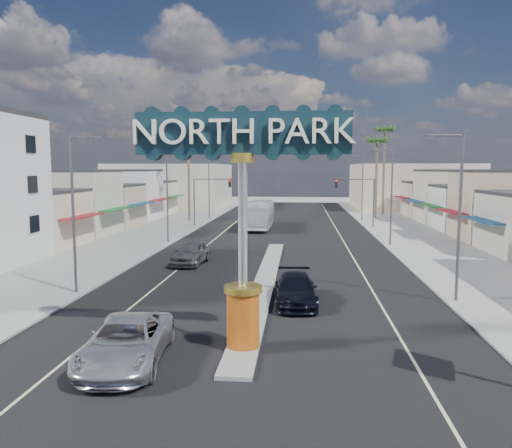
% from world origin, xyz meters
% --- Properties ---
extents(ground, '(160.00, 160.00, 0.00)m').
position_xyz_m(ground, '(0.00, 30.00, 0.00)').
color(ground, gray).
rests_on(ground, ground).
extents(road, '(20.00, 120.00, 0.01)m').
position_xyz_m(road, '(0.00, 30.00, 0.01)').
color(road, black).
rests_on(road, ground).
extents(median_island, '(1.30, 30.00, 0.16)m').
position_xyz_m(median_island, '(0.00, 14.00, 0.08)').
color(median_island, gray).
rests_on(median_island, ground).
extents(sidewalk_left, '(8.00, 120.00, 0.12)m').
position_xyz_m(sidewalk_left, '(-14.00, 30.00, 0.06)').
color(sidewalk_left, gray).
rests_on(sidewalk_left, ground).
extents(sidewalk_right, '(8.00, 120.00, 0.12)m').
position_xyz_m(sidewalk_right, '(14.00, 30.00, 0.06)').
color(sidewalk_right, gray).
rests_on(sidewalk_right, ground).
extents(storefront_row_left, '(12.00, 42.00, 6.00)m').
position_xyz_m(storefront_row_left, '(-24.00, 43.00, 3.00)').
color(storefront_row_left, beige).
rests_on(storefront_row_left, ground).
extents(storefront_row_right, '(12.00, 42.00, 6.00)m').
position_xyz_m(storefront_row_right, '(24.00, 43.00, 3.00)').
color(storefront_row_right, '#B7B29E').
rests_on(storefront_row_right, ground).
extents(backdrop_far_left, '(20.00, 20.00, 8.00)m').
position_xyz_m(backdrop_far_left, '(-22.00, 75.00, 4.00)').
color(backdrop_far_left, '#B7B29E').
rests_on(backdrop_far_left, ground).
extents(backdrop_far_right, '(20.00, 20.00, 8.00)m').
position_xyz_m(backdrop_far_right, '(22.00, 75.00, 4.00)').
color(backdrop_far_right, beige).
rests_on(backdrop_far_right, ground).
extents(gateway_sign, '(8.20, 1.50, 9.15)m').
position_xyz_m(gateway_sign, '(0.00, 1.98, 5.93)').
color(gateway_sign, red).
rests_on(gateway_sign, median_island).
extents(traffic_signal_left, '(5.09, 0.45, 6.00)m').
position_xyz_m(traffic_signal_left, '(-9.18, 43.99, 4.27)').
color(traffic_signal_left, '#47474C').
rests_on(traffic_signal_left, ground).
extents(traffic_signal_right, '(5.09, 0.45, 6.00)m').
position_xyz_m(traffic_signal_right, '(9.18, 43.99, 4.27)').
color(traffic_signal_right, '#47474C').
rests_on(traffic_signal_right, ground).
extents(streetlight_l_near, '(2.03, 0.22, 9.00)m').
position_xyz_m(streetlight_l_near, '(-10.43, 10.00, 5.07)').
color(streetlight_l_near, '#47474C').
rests_on(streetlight_l_near, ground).
extents(streetlight_l_mid, '(2.03, 0.22, 9.00)m').
position_xyz_m(streetlight_l_mid, '(-10.43, 30.00, 5.07)').
color(streetlight_l_mid, '#47474C').
rests_on(streetlight_l_mid, ground).
extents(streetlight_l_far, '(2.03, 0.22, 9.00)m').
position_xyz_m(streetlight_l_far, '(-10.43, 52.00, 5.07)').
color(streetlight_l_far, '#47474C').
rests_on(streetlight_l_far, ground).
extents(streetlight_r_near, '(2.03, 0.22, 9.00)m').
position_xyz_m(streetlight_r_near, '(10.43, 10.00, 5.07)').
color(streetlight_r_near, '#47474C').
rests_on(streetlight_r_near, ground).
extents(streetlight_r_mid, '(2.03, 0.22, 9.00)m').
position_xyz_m(streetlight_r_mid, '(10.43, 30.00, 5.07)').
color(streetlight_r_mid, '#47474C').
rests_on(streetlight_r_mid, ground).
extents(streetlight_r_far, '(2.03, 0.22, 9.00)m').
position_xyz_m(streetlight_r_far, '(10.43, 52.00, 5.07)').
color(streetlight_r_far, '#47474C').
rests_on(streetlight_r_far, ground).
extents(palm_left_far, '(2.60, 2.60, 13.10)m').
position_xyz_m(palm_left_far, '(-13.00, 50.00, 11.50)').
color(palm_left_far, brown).
rests_on(palm_left_far, ground).
extents(palm_right_mid, '(2.60, 2.60, 12.10)m').
position_xyz_m(palm_right_mid, '(13.00, 56.00, 10.60)').
color(palm_right_mid, brown).
rests_on(palm_right_mid, ground).
extents(palm_right_far, '(2.60, 2.60, 14.10)m').
position_xyz_m(palm_right_far, '(15.00, 62.00, 12.39)').
color(palm_right_far, brown).
rests_on(palm_right_far, ground).
extents(suv_left, '(3.31, 6.22, 1.66)m').
position_xyz_m(suv_left, '(-4.13, 0.22, 0.83)').
color(suv_left, silver).
rests_on(suv_left, ground).
extents(suv_right, '(2.45, 5.43, 1.54)m').
position_xyz_m(suv_right, '(2.00, 9.02, 0.77)').
color(suv_right, black).
rests_on(suv_right, ground).
extents(car_parked_left, '(2.49, 5.23, 1.73)m').
position_xyz_m(car_parked_left, '(-5.97, 19.43, 0.86)').
color(car_parked_left, slate).
rests_on(car_parked_left, ground).
extents(city_bus, '(2.89, 11.90, 3.31)m').
position_xyz_m(city_bus, '(-2.75, 42.82, 1.65)').
color(city_bus, silver).
rests_on(city_bus, ground).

